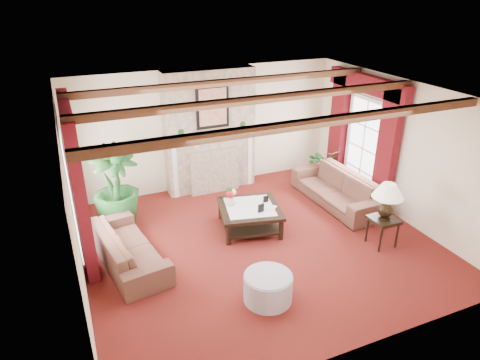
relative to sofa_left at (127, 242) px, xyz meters
name	(u,v)px	position (x,y,z in m)	size (l,w,h in m)	color
floor	(259,242)	(2.27, -0.31, -0.40)	(6.00, 6.00, 0.00)	#4B0F0D
ceiling	(262,95)	(2.27, -0.31, 2.30)	(6.00, 6.00, 0.00)	white
back_wall	(207,129)	(2.27, 2.44, 0.95)	(6.00, 0.02, 2.70)	beige
left_wall	(72,208)	(-0.73, -0.31, 0.95)	(0.02, 5.50, 2.70)	beige
right_wall	(400,150)	(5.27, -0.31, 0.95)	(0.02, 5.50, 2.70)	beige
ceiling_beams	(262,99)	(2.27, -0.31, 2.24)	(6.00, 3.00, 0.12)	#3C2413
fireplace	(208,69)	(2.27, 2.24, 2.30)	(2.00, 0.52, 2.70)	tan
french_door_left	(62,135)	(-0.70, 0.69, 1.73)	(0.10, 1.10, 2.16)	white
french_door_right	(370,99)	(5.24, 0.69, 1.73)	(0.10, 1.10, 2.16)	white
curtains_left	(65,108)	(-0.59, 0.69, 2.15)	(0.20, 2.40, 2.55)	#45090B
curtains_right	(368,79)	(5.13, 0.69, 2.15)	(0.20, 2.40, 2.55)	#45090B
sofa_left	(127,242)	(0.00, 0.00, 0.00)	(0.92, 2.13, 0.81)	#350E1C
sofa_right	(338,184)	(4.47, 0.46, 0.04)	(0.74, 2.30, 0.89)	#350E1C
potted_palm	(118,203)	(0.06, 1.41, 0.04)	(1.25, 1.75, 0.88)	black
small_plant	(321,168)	(4.78, 1.55, -0.08)	(0.82, 0.90, 0.64)	black
coffee_table	(250,218)	(2.32, 0.22, -0.18)	(1.12, 1.12, 0.46)	black
side_table	(382,231)	(4.27, -1.22, -0.14)	(0.45, 0.45, 0.53)	black
ottoman	(268,288)	(1.73, -1.76, -0.19)	(0.72, 0.72, 0.42)	gray
table_lamp	(387,201)	(4.27, -1.22, 0.47)	(0.54, 0.54, 0.69)	black
flower_vase	(231,200)	(2.03, 0.45, 0.15)	(0.24, 0.25, 0.20)	silver
book	(266,203)	(2.55, 0.00, 0.20)	(0.18, 0.15, 0.29)	black
photo_frame_a	(261,208)	(2.43, -0.05, 0.14)	(0.13, 0.02, 0.17)	black
photo_frame_b	(266,199)	(2.68, 0.27, 0.12)	(0.11, 0.02, 0.14)	black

